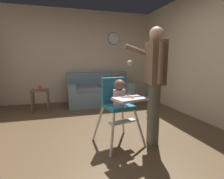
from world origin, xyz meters
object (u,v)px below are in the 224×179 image
object	(u,v)px
side_table	(40,96)
wall_clock	(114,39)
sippy_cup	(40,88)
adult_standing	(154,80)
couch	(100,92)
high_chair	(118,99)
toy_ball	(152,113)

from	to	relation	value
side_table	wall_clock	size ratio (longest dim) A/B	1.47
sippy_cup	side_table	bearing A→B (deg)	-180.00
adult_standing	wall_clock	size ratio (longest dim) A/B	4.66
couch	wall_clock	world-z (taller)	wall_clock
adult_standing	wall_clock	distance (m)	3.17
adult_standing	sippy_cup	xyz separation A→B (m)	(-1.71, 2.18, -0.37)
high_chair	toy_ball	world-z (taller)	high_chair
adult_standing	side_table	xyz separation A→B (m)	(-1.72, 2.18, -0.56)
toy_ball	side_table	size ratio (longest dim) A/B	0.41
adult_standing	side_table	bearing A→B (deg)	-38.76
high_chair	sippy_cup	size ratio (longest dim) A/B	9.64
toy_ball	sippy_cup	world-z (taller)	sippy_cup
high_chair	couch	bearing A→B (deg)	160.81
couch	wall_clock	distance (m)	1.67
wall_clock	toy_ball	bearing A→B (deg)	-83.37
couch	side_table	bearing A→B (deg)	-76.61
wall_clock	high_chair	bearing A→B (deg)	-105.82
high_chair	wall_clock	world-z (taller)	wall_clock
adult_standing	side_table	world-z (taller)	adult_standing
couch	wall_clock	size ratio (longest dim) A/B	4.90
side_table	sippy_cup	distance (m)	0.19
wall_clock	adult_standing	bearing A→B (deg)	-96.27
couch	sippy_cup	xyz separation A→B (m)	(-1.50, -0.36, 0.24)
adult_standing	sippy_cup	distance (m)	2.80
toy_ball	high_chair	bearing A→B (deg)	-139.16
adult_standing	couch	bearing A→B (deg)	-72.19
couch	adult_standing	size ratio (longest dim) A/B	1.05
high_chair	toy_ball	xyz separation A→B (m)	(1.05, 0.91, -0.56)
high_chair	wall_clock	size ratio (longest dim) A/B	2.72
adult_standing	side_table	distance (m)	2.84
high_chair	wall_clock	bearing A→B (deg)	151.50
sippy_cup	wall_clock	size ratio (longest dim) A/B	0.28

